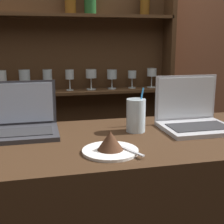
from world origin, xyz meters
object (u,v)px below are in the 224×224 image
at_px(laptop_far, 193,117).
at_px(cake_plate, 110,145).
at_px(laptop_near, 16,123).
at_px(water_glass, 136,115).

distance_m(laptop_far, cake_plate, 0.48).
height_order(laptop_near, cake_plate, laptop_near).
distance_m(laptop_far, water_glass, 0.27).
bearing_deg(cake_plate, laptop_near, 136.97).
distance_m(laptop_near, cake_plate, 0.45).
relative_size(laptop_near, water_glass, 1.81).
bearing_deg(water_glass, cake_plate, -125.62).
bearing_deg(laptop_near, cake_plate, -43.03).
bearing_deg(laptop_far, cake_plate, -152.29).
height_order(laptop_near, laptop_far, laptop_far).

